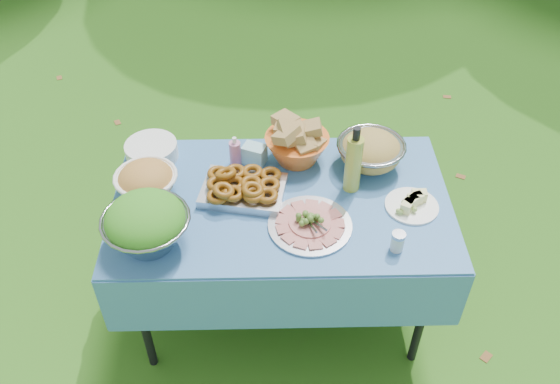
# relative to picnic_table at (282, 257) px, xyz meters

# --- Properties ---
(ground) EXTENTS (80.00, 80.00, 0.00)m
(ground) POSITION_rel_picnic_table_xyz_m (0.00, 0.00, -0.38)
(ground) COLOR #163C0A
(ground) RESTS_ON ground
(picnic_table) EXTENTS (1.46, 0.86, 0.76)m
(picnic_table) POSITION_rel_picnic_table_xyz_m (0.00, 0.00, 0.00)
(picnic_table) COLOR #70AFD8
(picnic_table) RESTS_ON ground
(salad_bowl) EXTENTS (0.37, 0.37, 0.23)m
(salad_bowl) POSITION_rel_picnic_table_xyz_m (-0.53, -0.25, 0.49)
(salad_bowl) COLOR #92959A
(salad_bowl) RESTS_ON picnic_table
(pasta_bowl_white) EXTENTS (0.28, 0.28, 0.15)m
(pasta_bowl_white) POSITION_rel_picnic_table_xyz_m (-0.58, 0.05, 0.46)
(pasta_bowl_white) COLOR white
(pasta_bowl_white) RESTS_ON picnic_table
(plate_stack) EXTENTS (0.30, 0.30, 0.08)m
(plate_stack) POSITION_rel_picnic_table_xyz_m (-0.60, 0.30, 0.42)
(plate_stack) COLOR white
(plate_stack) RESTS_ON picnic_table
(wipes_box) EXTENTS (0.12, 0.11, 0.09)m
(wipes_box) POSITION_rel_picnic_table_xyz_m (-0.12, 0.25, 0.43)
(wipes_box) COLOR #97D9E8
(wipes_box) RESTS_ON picnic_table
(sanitizer_bottle) EXTENTS (0.06, 0.06, 0.15)m
(sanitizer_bottle) POSITION_rel_picnic_table_xyz_m (-0.21, 0.24, 0.46)
(sanitizer_bottle) COLOR #CB75A2
(sanitizer_bottle) RESTS_ON picnic_table
(bread_bowl) EXTENTS (0.31, 0.31, 0.20)m
(bread_bowl) POSITION_rel_picnic_table_xyz_m (0.08, 0.27, 0.48)
(bread_bowl) COLOR orange
(bread_bowl) RESTS_ON picnic_table
(pasta_bowl_steel) EXTENTS (0.34, 0.34, 0.16)m
(pasta_bowl_steel) POSITION_rel_picnic_table_xyz_m (0.41, 0.23, 0.46)
(pasta_bowl_steel) COLOR #92959A
(pasta_bowl_steel) RESTS_ON picnic_table
(fried_tray) EXTENTS (0.40, 0.31, 0.08)m
(fried_tray) POSITION_rel_picnic_table_xyz_m (-0.17, 0.04, 0.42)
(fried_tray) COLOR silver
(fried_tray) RESTS_ON picnic_table
(charcuterie_platter) EXTENTS (0.44, 0.44, 0.08)m
(charcuterie_platter) POSITION_rel_picnic_table_xyz_m (0.11, -0.17, 0.42)
(charcuterie_platter) COLOR #B7B8BE
(charcuterie_platter) RESTS_ON picnic_table
(oil_bottle) EXTENTS (0.09, 0.09, 0.33)m
(oil_bottle) POSITION_rel_picnic_table_xyz_m (0.31, 0.07, 0.54)
(oil_bottle) COLOR gold
(oil_bottle) RESTS_ON picnic_table
(cheese_plate) EXTENTS (0.24, 0.24, 0.06)m
(cheese_plate) POSITION_rel_picnic_table_xyz_m (0.55, -0.06, 0.41)
(cheese_plate) COLOR white
(cheese_plate) RESTS_ON picnic_table
(shaker) EXTENTS (0.07, 0.07, 0.09)m
(shaker) POSITION_rel_picnic_table_xyz_m (0.45, -0.30, 0.42)
(shaker) COLOR silver
(shaker) RESTS_ON picnic_table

